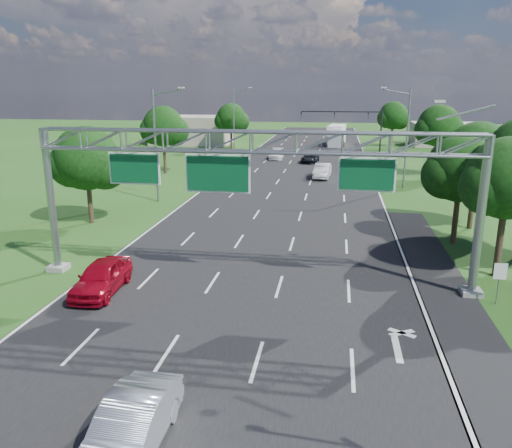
% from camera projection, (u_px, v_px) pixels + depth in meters
% --- Properties ---
extents(ground, '(220.00, 220.00, 0.00)m').
position_uv_depth(ground, '(283.00, 206.00, 44.09)').
color(ground, '#214A16').
rests_on(ground, ground).
extents(road, '(18.00, 180.00, 0.02)m').
position_uv_depth(road, '(283.00, 206.00, 44.09)').
color(road, black).
rests_on(road, ground).
extents(road_flare, '(3.00, 30.00, 0.02)m').
position_uv_depth(road_flare, '(437.00, 279.00, 27.30)').
color(road_flare, black).
rests_on(road_flare, ground).
extents(sign_gantry, '(23.50, 1.00, 9.56)m').
position_uv_depth(sign_gantry, '(253.00, 154.00, 25.07)').
color(sign_gantry, gray).
rests_on(sign_gantry, ground).
extents(regulatory_sign, '(0.60, 0.08, 2.10)m').
position_uv_depth(regulatory_sign, '(500.00, 275.00, 23.69)').
color(regulatory_sign, gray).
rests_on(regulatory_sign, ground).
extents(traffic_signal, '(12.21, 0.24, 7.00)m').
position_uv_depth(traffic_signal, '(358.00, 121.00, 74.91)').
color(traffic_signal, black).
rests_on(traffic_signal, ground).
extents(streetlight_l_near, '(2.97, 0.22, 10.16)m').
position_uv_depth(streetlight_l_near, '(157.00, 140.00, 44.33)').
color(streetlight_l_near, gray).
rests_on(streetlight_l_near, ground).
extents(streetlight_l_far, '(2.97, 0.22, 10.16)m').
position_uv_depth(streetlight_l_far, '(235.00, 118.00, 77.66)').
color(streetlight_l_far, gray).
rests_on(streetlight_l_far, ground).
extents(streetlight_r_mid, '(2.97, 0.22, 10.16)m').
position_uv_depth(streetlight_r_mid, '(405.00, 134.00, 50.41)').
color(streetlight_r_mid, gray).
rests_on(streetlight_r_mid, ground).
extents(tree_cluster_right, '(9.91, 14.60, 8.68)m').
position_uv_depth(tree_cluster_right, '(508.00, 170.00, 30.13)').
color(tree_cluster_right, '#2D2116').
rests_on(tree_cluster_right, ground).
extents(tree_verge_la, '(5.76, 4.80, 7.40)m').
position_uv_depth(tree_verge_la, '(88.00, 161.00, 37.37)').
color(tree_verge_la, '#2D2116').
rests_on(tree_verge_la, ground).
extents(tree_verge_lb, '(5.76, 4.80, 8.06)m').
position_uv_depth(tree_verge_lb, '(164.00, 128.00, 59.40)').
color(tree_verge_lb, '#2D2116').
rests_on(tree_verge_lb, ground).
extents(tree_verge_lc, '(5.76, 4.80, 7.62)m').
position_uv_depth(tree_verge_lc, '(232.00, 119.00, 82.86)').
color(tree_verge_lc, '#2D2116').
rests_on(tree_verge_lc, ground).
extents(tree_verge_rd, '(5.76, 4.80, 8.28)m').
position_uv_depth(tree_verge_rd, '(439.00, 128.00, 57.32)').
color(tree_verge_rd, '#2D2116').
rests_on(tree_verge_rd, ground).
extents(tree_verge_re, '(5.76, 4.80, 7.84)m').
position_uv_depth(tree_verge_re, '(394.00, 117.00, 86.31)').
color(tree_verge_re, '#2D2116').
rests_on(tree_verge_re, ground).
extents(building_left, '(14.00, 10.00, 5.00)m').
position_uv_depth(building_left, '(193.00, 130.00, 92.49)').
color(building_left, '#A09586').
rests_on(building_left, ground).
extents(building_right, '(12.00, 9.00, 4.00)m').
position_uv_depth(building_right, '(447.00, 134.00, 89.41)').
color(building_right, '#A09586').
rests_on(building_right, ground).
extents(red_coupe, '(2.18, 4.89, 1.63)m').
position_uv_depth(red_coupe, '(101.00, 277.00, 25.33)').
color(red_coupe, maroon).
rests_on(red_coupe, ground).
extents(silver_sedan, '(1.71, 4.81, 1.58)m').
position_uv_depth(silver_sedan, '(130.00, 427.00, 14.18)').
color(silver_sedan, silver).
rests_on(silver_sedan, ground).
extents(car_queue_a, '(2.13, 4.94, 1.42)m').
position_uv_depth(car_queue_a, '(277.00, 154.00, 72.88)').
color(car_queue_a, white).
rests_on(car_queue_a, ground).
extents(car_queue_b, '(2.44, 4.76, 1.29)m').
position_uv_depth(car_queue_b, '(310.00, 158.00, 69.42)').
color(car_queue_b, black).
rests_on(car_queue_b, ground).
extents(car_queue_d, '(2.06, 5.02, 1.62)m').
position_uv_depth(car_queue_d, '(322.00, 171.00, 57.59)').
color(car_queue_d, silver).
rests_on(car_queue_d, ground).
extents(box_truck, '(3.51, 9.49, 3.49)m').
position_uv_depth(box_truck, '(336.00, 136.00, 90.29)').
color(box_truck, white).
rests_on(box_truck, ground).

